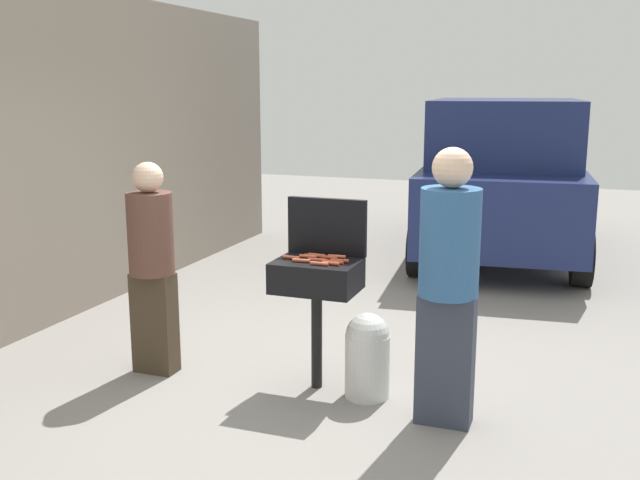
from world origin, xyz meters
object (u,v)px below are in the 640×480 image
Objects in this scene: bbq_grill at (317,281)px; person_right at (448,278)px; hot_dog_9 at (291,257)px; hot_dog_3 at (301,261)px; hot_dog_4 at (313,256)px; parked_minivan at (503,176)px; hot_dog_7 at (337,256)px; person_left at (152,260)px; hot_dog_1 at (331,263)px; hot_dog_11 at (317,255)px; hot_dog_2 at (329,258)px; propane_tank at (367,354)px; hot_dog_10 at (340,261)px; hot_dog_8 at (335,262)px; hot_dog_0 at (317,260)px; hot_dog_5 at (319,264)px; hot_dog_6 at (308,256)px.

bbq_grill is 0.53× the size of person_right.
person_right is (1.18, -0.25, 0.01)m from hot_dog_9.
hot_dog_3 is 0.13m from hot_dog_9.
parked_minivan is (0.81, 4.93, 0.06)m from hot_dog_4.
hot_dog_4 is 1.11m from person_right.
hot_dog_9 is at bearing -155.49° from hot_dog_7.
person_right is at bearing 5.62° from person_left.
hot_dog_11 is at bearing 131.33° from hot_dog_1.
hot_dog_2 is 1.00× the size of hot_dog_3.
hot_dog_1 is 0.21× the size of propane_tank.
person_left reaches higher than propane_tank.
person_left reaches higher than hot_dog_7.
hot_dog_4 is 1.00× the size of hot_dog_10.
hot_dog_3 is at bearing -33.58° from hot_dog_9.
hot_dog_11 is (-0.11, 0.04, 0.00)m from hot_dog_2.
bbq_grill is 0.63m from propane_tank.
hot_dog_4 is 1.00× the size of hot_dog_8.
hot_dog_4 is (-0.13, 0.01, 0.00)m from hot_dog_2.
hot_dog_2 is (-0.07, 0.16, 0.00)m from hot_dog_1.
hot_dog_3 is at bearing -149.70° from hot_dog_0.
parked_minivan is (0.68, 5.14, 0.06)m from hot_dog_5.
hot_dog_5 and hot_dog_7 have the same top height.
hot_dog_5 reaches higher than propane_tank.
hot_dog_9 is at bearing -162.01° from hot_dog_2.
bbq_grill is at bearing -55.74° from hot_dog_4.
hot_dog_9 is at bearing 174.88° from hot_dog_8.
hot_dog_9 is (-0.19, -0.01, 0.16)m from bbq_grill.
hot_dog_10 is at bearing 11.66° from hot_dog_0.
hot_dog_10 is at bearing 3.31° from hot_dog_9.
hot_dog_2 is at bearing 113.16° from hot_dog_1.
hot_dog_7 is (0.11, 0.13, 0.16)m from bbq_grill.
hot_dog_0 is 1.00× the size of hot_dog_11.
hot_dog_5 is 0.93m from person_right.
parked_minivan is at bearing 82.16° from hot_dog_2.
hot_dog_9 and hot_dog_11 have the same top height.
hot_dog_1 is at bearing -82.07° from hot_dog_7.
hot_dog_8 is (0.24, 0.04, 0.00)m from hot_dog_3.
hot_dog_7 is 1.00× the size of hot_dog_11.
hot_dog_6 is 5.03m from parked_minivan.
hot_dog_9 is at bearing 15.50° from person_left.
hot_dog_9 is at bearing 146.42° from hot_dog_3.
person_left is 5.54m from parked_minivan.
hot_dog_10 and hot_dog_11 have the same top height.
bbq_grill is at bearing 76.02° from parked_minivan.
propane_tank is (0.48, -0.09, -0.65)m from hot_dog_6.
parked_minivan is (0.94, 5.03, 0.06)m from hot_dog_9.
hot_dog_2 is 1.00× the size of hot_dog_10.
hot_dog_2 is at bearing 147.48° from hot_dog_10.
person_left is (-1.22, -0.23, -0.08)m from hot_dog_4.
person_right reaches higher than hot_dog_3.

